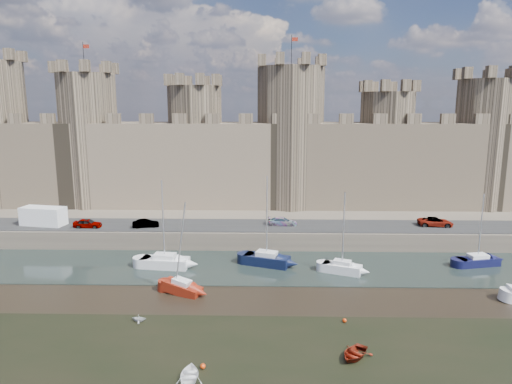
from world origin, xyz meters
TOP-DOWN VIEW (x-y plane):
  - water_channel at (0.00, 24.00)m, footprint 160.00×12.00m
  - quay at (0.00, 60.00)m, footprint 160.00×60.00m
  - road at (0.00, 34.00)m, footprint 160.00×7.00m
  - castle at (-0.64, 48.00)m, footprint 108.50×11.00m
  - car_0 at (-26.97, 32.37)m, footprint 3.87×1.59m
  - car_1 at (-18.86, 32.67)m, footprint 3.85×2.07m
  - car_2 at (0.34, 34.26)m, footprint 4.16×1.85m
  - car_3 at (21.97, 34.26)m, footprint 4.96×2.59m
  - van at (-33.71, 33.50)m, footprint 6.50×3.52m
  - sailboat_0 at (-14.25, 23.52)m, footprint 5.97×2.89m
  - sailboat_1 at (-1.91, 24.58)m, footprint 5.96×3.90m
  - sailboat_2 at (6.93, 22.20)m, footprint 4.78×3.29m
  - sailboat_3 at (24.01, 25.15)m, footprint 5.41×3.06m
  - sailboat_4 at (-10.78, 16.00)m, footprint 4.52×3.16m
  - dinghy_2 at (-7.45, 0.89)m, footprint 2.16×2.92m
  - dinghy_3 at (-13.56, 9.58)m, footprint 1.38×1.22m
  - dinghy_4 at (4.97, 4.03)m, footprint 3.65×3.88m
  - buoy_0 at (-6.70, 2.24)m, footprint 0.42×0.42m
  - buoy_1 at (5.19, 9.91)m, footprint 0.38×0.38m

SIDE VIEW (x-z plane):
  - water_channel at x=0.00m, z-range 0.00..0.08m
  - buoy_1 at x=5.19m, z-range 0.00..0.38m
  - buoy_0 at x=-6.70m, z-range 0.00..0.42m
  - dinghy_2 at x=-7.45m, z-range 0.00..0.58m
  - dinghy_4 at x=4.97m, z-range 0.00..0.65m
  - dinghy_3 at x=-13.56m, z-range 0.00..0.68m
  - sailboat_3 at x=24.01m, z-range -3.76..5.19m
  - sailboat_4 at x=-10.78m, z-range -4.19..5.65m
  - sailboat_2 at x=6.93m, z-range -4.02..5.59m
  - sailboat_0 at x=-14.25m, z-range -4.54..6.20m
  - sailboat_1 at x=-1.91m, z-range -4.71..6.42m
  - quay at x=0.00m, z-range 0.00..2.50m
  - road at x=0.00m, z-range 2.50..2.60m
  - car_2 at x=0.34m, z-range 2.50..3.68m
  - car_1 at x=-18.86m, z-range 2.50..3.70m
  - car_0 at x=-26.97m, z-range 2.50..3.81m
  - car_3 at x=21.97m, z-range 2.50..3.83m
  - van at x=-33.71m, z-range 2.50..5.19m
  - castle at x=-0.64m, z-range -2.83..26.17m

